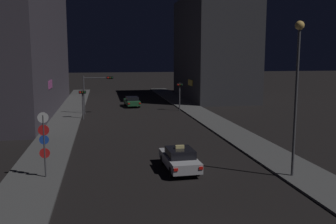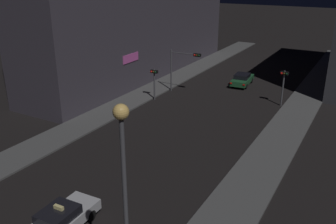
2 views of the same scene
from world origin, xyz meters
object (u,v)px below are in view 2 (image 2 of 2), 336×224
Objects in this scene: traffic_light_left_kerb at (154,78)px; traffic_light_right_kerb at (284,81)px; street_lamp_near_block at (125,187)px; far_car at (242,79)px; taxi at (61,220)px; traffic_light_overhead at (182,63)px.

traffic_light_right_kerb reaches higher than traffic_light_left_kerb.
street_lamp_near_block is (13.16, -23.18, 3.73)m from traffic_light_left_kerb.
traffic_light_right_kerb is at bearing -40.39° from far_car.
taxi reaches higher than far_car.
street_lamp_near_block is (0.99, -27.98, 3.53)m from traffic_light_right_kerb.
taxi is 21.72m from traffic_light_left_kerb.
street_lamp_near_block reaches higher than traffic_light_overhead.
street_lamp_near_block is (11.74, -26.80, 2.70)m from traffic_light_overhead.
far_car is 34.09m from street_lamp_near_block.
traffic_light_right_kerb is (10.74, 1.18, -0.82)m from traffic_light_overhead.
traffic_light_left_kerb is (-6.88, 20.53, 1.69)m from taxi.
traffic_light_right_kerb is 0.41× the size of street_lamp_near_block.
taxi is at bearing -101.80° from traffic_light_right_kerb.
traffic_light_left_kerb is at bearing -111.51° from traffic_light_overhead.
far_car is 11.76m from traffic_light_left_kerb.
traffic_light_left_kerb reaches higher than far_car.
traffic_light_right_kerb is 28.22m from street_lamp_near_block.
taxi is 1.23× the size of traffic_light_right_kerb.
street_lamp_near_block reaches higher than taxi.
far_car is at bearing 51.42° from traffic_light_overhead.
traffic_light_right_kerb is at bearing 78.20° from taxi.
far_car is (-0.55, 30.30, -0.00)m from taxi.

